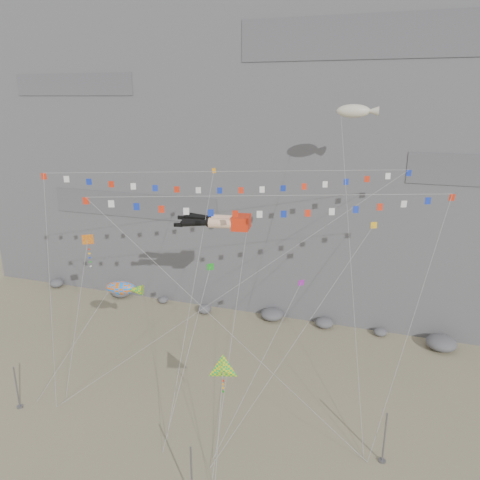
{
  "coord_description": "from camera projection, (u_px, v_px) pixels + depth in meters",
  "views": [
    {
      "loc": [
        12.07,
        -30.55,
        24.65
      ],
      "look_at": [
        -1.21,
        9.0,
        11.81
      ],
      "focal_mm": 35.0,
      "sensor_mm": 36.0,
      "label": 1
    }
  ],
  "objects": [
    {
      "name": "fish_windsock",
      "position": [
        121.0,
        288.0,
        41.25
      ],
      "size": [
        6.88,
        7.6,
        11.67
      ],
      "color": "orange",
      "rests_on": "ground"
    },
    {
      "name": "anchor_pole_right",
      "position": [
        385.0,
        438.0,
        32.36
      ],
      "size": [
        0.12,
        0.12,
        4.04
      ],
      "primitive_type": "cylinder",
      "color": "slate",
      "rests_on": "ground"
    },
    {
      "name": "blimp_windsock",
      "position": [
        353.0,
        112.0,
        40.24
      ],
      "size": [
        5.81,
        15.06,
        27.62
      ],
      "color": "beige",
      "rests_on": "ground"
    },
    {
      "name": "flag_banner_lower",
      "position": [
        272.0,
        196.0,
        35.91
      ],
      "size": [
        26.49,
        11.26,
        20.37
      ],
      "color": "red",
      "rests_on": "ground"
    },
    {
      "name": "cliff",
      "position": [
        306.0,
        94.0,
        60.24
      ],
      "size": [
        80.0,
        28.0,
        50.0
      ],
      "primitive_type": "cube",
      "color": "slate",
      "rests_on": "ground"
    },
    {
      "name": "flag_banner_upper",
      "position": [
        230.0,
        172.0,
        40.61
      ],
      "size": [
        29.58,
        17.89,
        24.54
      ],
      "color": "red",
      "rests_on": "ground"
    },
    {
      "name": "small_kite_a",
      "position": [
        213.0,
        178.0,
        41.16
      ],
      "size": [
        1.45,
        13.29,
        22.34
      ],
      "color": "orange",
      "rests_on": "ground"
    },
    {
      "name": "legs_kite",
      "position": [
        221.0,
        222.0,
        39.73
      ],
      "size": [
        8.33,
        14.86,
        20.06
      ],
      "rotation": [
        0.0,
        0.0,
        0.15
      ],
      "color": "red",
      "rests_on": "ground"
    },
    {
      "name": "small_kite_d",
      "position": [
        371.0,
        229.0,
        38.54
      ],
      "size": [
        9.61,
        15.34,
        22.43
      ],
      "color": "yellow",
      "rests_on": "ground"
    },
    {
      "name": "delta_kite",
      "position": [
        223.0,
        370.0,
        32.32
      ],
      "size": [
        2.35,
        4.29,
        8.17
      ],
      "color": "yellow",
      "rests_on": "ground"
    },
    {
      "name": "anchor_pole_center",
      "position": [
        192.0,
        475.0,
        29.14
      ],
      "size": [
        0.12,
        0.12,
        4.15
      ],
      "primitive_type": "cylinder",
      "color": "slate",
      "rests_on": "ground"
    },
    {
      "name": "harlequin_kite",
      "position": [
        88.0,
        240.0,
        40.2
      ],
      "size": [
        2.01,
        6.32,
        14.06
      ],
      "color": "red",
      "rests_on": "ground"
    },
    {
      "name": "ground",
      "position": [
        219.0,
        408.0,
        38.6
      ],
      "size": [
        120.0,
        120.0,
        0.0
      ],
      "primitive_type": "plane",
      "color": "gray",
      "rests_on": "ground"
    },
    {
      "name": "talus_boulders",
      "position": [
        272.0,
        315.0,
        53.83
      ],
      "size": [
        60.0,
        3.0,
        1.2
      ],
      "primitive_type": null,
      "color": "slate",
      "rests_on": "ground"
    },
    {
      "name": "small_kite_c",
      "position": [
        210.0,
        269.0,
        38.22
      ],
      "size": [
        1.27,
        9.51,
        14.28
      ],
      "color": "#17971B",
      "rests_on": "ground"
    },
    {
      "name": "anchor_pole_left",
      "position": [
        17.0,
        387.0,
        38.13
      ],
      "size": [
        0.12,
        0.12,
        3.84
      ],
      "primitive_type": "cylinder",
      "color": "slate",
      "rests_on": "ground"
    },
    {
      "name": "small_kite_b",
      "position": [
        300.0,
        285.0,
        38.45
      ],
      "size": [
        4.51,
        11.17,
        14.92
      ],
      "color": "purple",
      "rests_on": "ground"
    }
  ]
}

